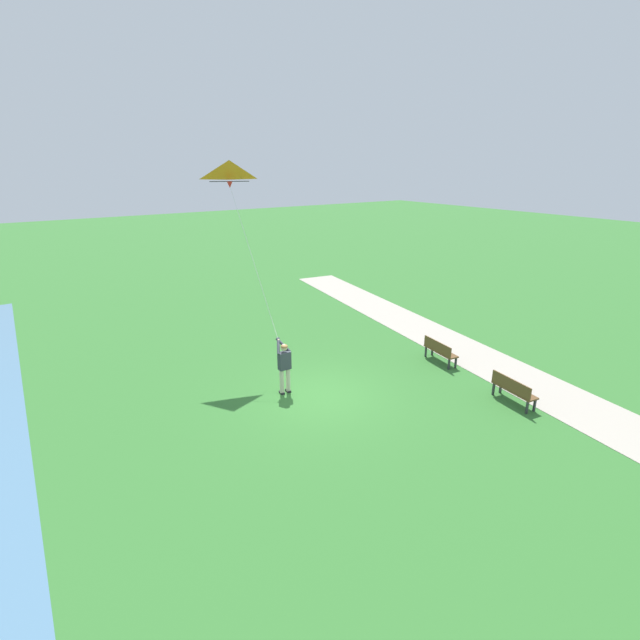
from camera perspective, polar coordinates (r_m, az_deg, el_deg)
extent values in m
plane|color=#33702D|center=(15.22, 0.13, -9.39)|extent=(120.00, 120.00, 0.00)
cube|color=#ADA393|center=(18.32, 21.50, -5.67)|extent=(6.83, 32.02, 0.02)
cube|color=#232328|center=(15.41, -4.75, -8.95)|extent=(0.11, 0.24, 0.06)
cylinder|color=beige|center=(15.21, -4.76, -7.58)|extent=(0.14, 0.14, 0.82)
cube|color=#232328|center=(15.51, -3.97, -8.73)|extent=(0.11, 0.24, 0.06)
cylinder|color=beige|center=(15.31, -3.97, -7.37)|extent=(0.14, 0.14, 0.82)
cube|color=#333842|center=(14.96, -4.43, -5.04)|extent=(0.40, 0.22, 0.60)
sphere|color=#DBB28E|center=(14.78, -4.47, -3.41)|extent=(0.22, 0.22, 0.22)
ellipsoid|color=olive|center=(14.75, -4.45, -3.29)|extent=(0.23, 0.23, 0.13)
cylinder|color=#333842|center=(14.92, -5.18, -3.24)|extent=(0.35, 0.53, 0.43)
cylinder|color=#333842|center=(15.00, -4.59, -3.10)|extent=(0.34, 0.53, 0.43)
sphere|color=#DBB28E|center=(15.04, -5.19, -2.52)|extent=(0.10, 0.10, 0.10)
pyramid|color=orange|center=(16.71, -11.12, 17.52)|extent=(1.53, 0.92, 0.66)
cone|color=red|center=(16.96, -11.12, 16.13)|extent=(0.25, 0.25, 0.22)
cylinder|color=black|center=(16.96, -11.14, 16.50)|extent=(1.31, 0.43, 0.02)
cylinder|color=silver|center=(15.78, -8.27, 7.29)|extent=(0.04, 3.25, 4.71)
cube|color=brown|center=(18.06, 14.74, -3.75)|extent=(0.64, 1.55, 0.05)
cube|color=brown|center=(17.86, 14.34, -3.19)|extent=(0.25, 1.49, 0.40)
cube|color=#2D2D33|center=(18.71, 13.75, -3.60)|extent=(0.07, 0.07, 0.45)
cube|color=#2D2D33|center=(18.52, 12.98, -3.78)|extent=(0.07, 0.07, 0.45)
cube|color=#2D2D33|center=(17.80, 16.46, -5.05)|extent=(0.07, 0.07, 0.45)
cube|color=#2D2D33|center=(17.60, 15.68, -5.25)|extent=(0.07, 0.07, 0.45)
cube|color=brown|center=(15.85, 22.94, -7.98)|extent=(0.64, 1.55, 0.05)
cube|color=brown|center=(15.62, 22.57, -7.41)|extent=(0.25, 1.49, 0.40)
cube|color=#2D2D33|center=(16.44, 21.48, -7.67)|extent=(0.07, 0.07, 0.45)
cube|color=#2D2D33|center=(16.22, 20.70, -7.94)|extent=(0.07, 0.07, 0.45)
cube|color=#2D2D33|center=(15.69, 25.05, -9.48)|extent=(0.07, 0.07, 0.45)
cube|color=#2D2D33|center=(15.46, 24.28, -9.80)|extent=(0.07, 0.07, 0.45)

